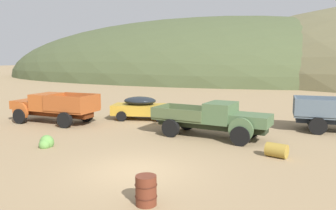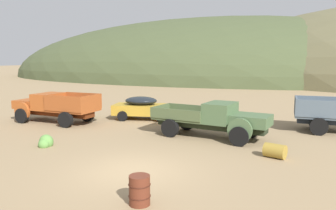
# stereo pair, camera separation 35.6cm
# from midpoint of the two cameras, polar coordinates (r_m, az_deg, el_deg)

# --- Properties ---
(ground_plane) EXTENTS (300.00, 300.00, 0.00)m
(ground_plane) POSITION_cam_midpoint_polar(r_m,az_deg,el_deg) (12.70, -5.22, -11.16)
(ground_plane) COLOR #937A56
(hill_distant) EXTENTS (101.37, 58.25, 25.68)m
(hill_distant) POSITION_cam_midpoint_polar(r_m,az_deg,el_deg) (75.74, 8.71, 4.78)
(hill_distant) COLOR #424C2D
(hill_distant) RESTS_ON ground
(truck_oxide_orange) EXTENTS (5.88, 2.49, 1.91)m
(truck_oxide_orange) POSITION_cam_midpoint_polar(r_m,az_deg,el_deg) (23.02, -19.06, -0.25)
(truck_oxide_orange) COLOR #51220D
(truck_oxide_orange) RESTS_ON ground
(car_mustard) EXTENTS (4.72, 2.66, 1.57)m
(car_mustard) POSITION_cam_midpoint_polar(r_m,az_deg,el_deg) (22.78, -3.26, -0.44)
(car_mustard) COLOR #B28928
(car_mustard) RESTS_ON ground
(truck_weathered_green) EXTENTS (6.41, 2.99, 1.89)m
(truck_weathered_green) POSITION_cam_midpoint_polar(r_m,az_deg,el_deg) (17.57, 9.25, -2.49)
(truck_weathered_green) COLOR #232B1B
(truck_weathered_green) RESTS_ON ground
(oil_drum_spare) EXTENTS (0.65, 0.65, 0.86)m
(oil_drum_spare) POSITION_cam_midpoint_polar(r_m,az_deg,el_deg) (9.81, -3.83, -14.36)
(oil_drum_spare) COLOR #5B2819
(oil_drum_spare) RESTS_ON ground
(oil_drum_foreground) EXTENTS (1.01, 0.84, 0.61)m
(oil_drum_foreground) POSITION_cam_midpoint_polar(r_m,az_deg,el_deg) (14.87, 18.52, -7.46)
(oil_drum_foreground) COLOR olive
(oil_drum_foreground) RESTS_ON ground
(bush_front_right) EXTENTS (0.69, 0.78, 0.71)m
(bush_front_right) POSITION_cam_midpoint_polar(r_m,az_deg,el_deg) (16.91, -19.69, -6.09)
(bush_front_right) COLOR #5B8E42
(bush_front_right) RESTS_ON ground
(bush_lone_scrub) EXTENTS (0.96, 1.04, 0.90)m
(bush_lone_scrub) POSITION_cam_midpoint_polar(r_m,az_deg,el_deg) (24.36, -13.26, -1.49)
(bush_lone_scrub) COLOR #5B8E42
(bush_lone_scrub) RESTS_ON ground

